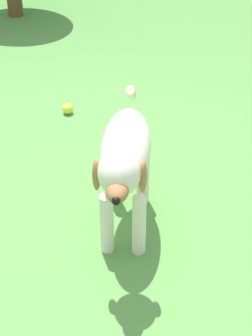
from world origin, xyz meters
name	(u,v)px	position (x,y,z in m)	size (l,w,h in m)	color
ground	(62,232)	(0.00, 0.00, 0.00)	(14.00, 14.00, 0.00)	#548C42
dog	(125,158)	(-0.24, -0.16, 0.40)	(0.48, 0.82, 0.61)	silver
tennis_ball_0	(68,109)	(0.64, -0.89, 0.03)	(0.07, 0.07, 0.07)	#CBDC3E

